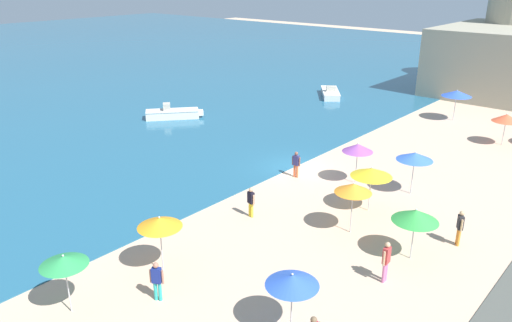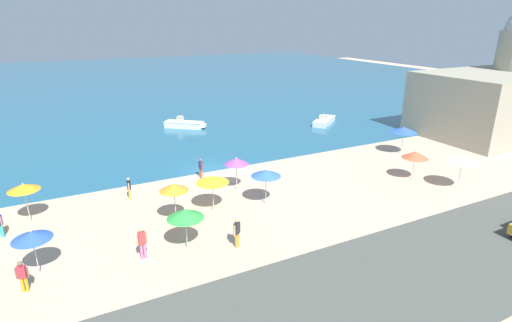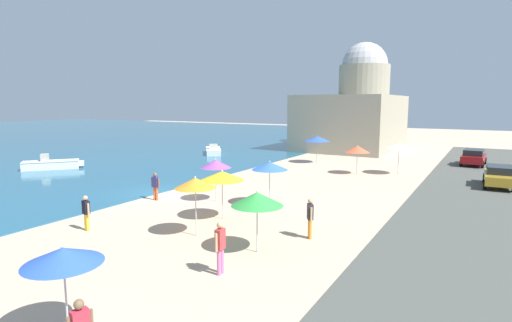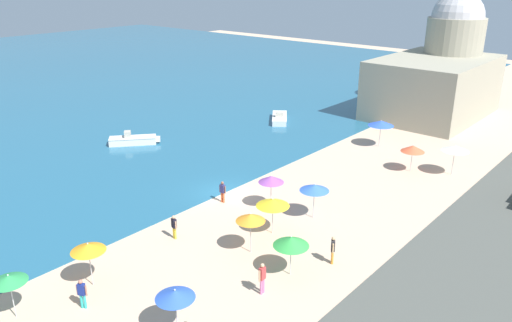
{
  "view_description": "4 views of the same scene",
  "coord_description": "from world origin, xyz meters",
  "px_view_note": "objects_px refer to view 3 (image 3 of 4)",
  "views": [
    {
      "loc": [
        -24.27,
        -17.81,
        11.9
      ],
      "look_at": [
        -2.3,
        1.19,
        0.84
      ],
      "focal_mm": 35.0,
      "sensor_mm": 36.0,
      "label": 1
    },
    {
      "loc": [
        -10.68,
        -29.35,
        11.93
      ],
      "look_at": [
        2.41,
        -3.72,
        1.74
      ],
      "focal_mm": 28.0,
      "sensor_mm": 36.0,
      "label": 2
    },
    {
      "loc": [
        -18.14,
        -17.93,
        5.73
      ],
      "look_at": [
        4.68,
        -4.57,
        1.89
      ],
      "focal_mm": 28.0,
      "sensor_mm": 36.0,
      "label": 3
    },
    {
      "loc": [
        -24.63,
        -24.7,
        15.95
      ],
      "look_at": [
        5.2,
        1.2,
        0.87
      ],
      "focal_mm": 35.0,
      "sensor_mm": 36.0,
      "label": 4
    }
  ],
  "objects_px": {
    "beach_umbrella_4": "(216,164)",
    "bather_2": "(155,185)",
    "skiff_nearshore": "(51,164)",
    "harbor_fortress": "(357,111)",
    "beach_umbrella_0": "(357,149)",
    "parked_car_1": "(474,157)",
    "beach_umbrella_5": "(63,256)",
    "beach_umbrella_8": "(270,166)",
    "parked_car_0": "(499,176)",
    "bather_0": "(220,245)",
    "beach_umbrella_10": "(257,199)",
    "beach_umbrella_2": "(222,176)",
    "beach_umbrella_6": "(317,139)",
    "bather_5": "(310,216)",
    "beach_umbrella_7": "(399,146)",
    "beach_umbrella_11": "(195,183)",
    "skiff_offshore": "(213,151)",
    "bather_3": "(86,211)"
  },
  "relations": [
    {
      "from": "beach_umbrella_2",
      "to": "beach_umbrella_6",
      "type": "xyz_separation_m",
      "value": [
        20.12,
        3.02,
        0.15
      ]
    },
    {
      "from": "beach_umbrella_8",
      "to": "parked_car_0",
      "type": "relative_size",
      "value": 0.62
    },
    {
      "from": "beach_umbrella_6",
      "to": "bather_5",
      "type": "relative_size",
      "value": 1.52
    },
    {
      "from": "beach_umbrella_10",
      "to": "skiff_nearshore",
      "type": "height_order",
      "value": "beach_umbrella_10"
    },
    {
      "from": "beach_umbrella_4",
      "to": "beach_umbrella_5",
      "type": "distance_m",
      "value": 14.09
    },
    {
      "from": "beach_umbrella_11",
      "to": "bather_5",
      "type": "bearing_deg",
      "value": -63.55
    },
    {
      "from": "beach_umbrella_0",
      "to": "skiff_nearshore",
      "type": "height_order",
      "value": "beach_umbrella_0"
    },
    {
      "from": "beach_umbrella_5",
      "to": "skiff_nearshore",
      "type": "height_order",
      "value": "beach_umbrella_5"
    },
    {
      "from": "beach_umbrella_2",
      "to": "parked_car_0",
      "type": "relative_size",
      "value": 0.61
    },
    {
      "from": "beach_umbrella_10",
      "to": "bather_5",
      "type": "xyz_separation_m",
      "value": [
        2.52,
        -1.15,
        -1.13
      ]
    },
    {
      "from": "beach_umbrella_0",
      "to": "bather_0",
      "type": "bearing_deg",
      "value": -175.69
    },
    {
      "from": "bather_2",
      "to": "skiff_nearshore",
      "type": "distance_m",
      "value": 16.22
    },
    {
      "from": "beach_umbrella_6",
      "to": "bather_2",
      "type": "height_order",
      "value": "beach_umbrella_6"
    },
    {
      "from": "skiff_nearshore",
      "to": "harbor_fortress",
      "type": "bearing_deg",
      "value": -29.1
    },
    {
      "from": "beach_umbrella_0",
      "to": "parked_car_1",
      "type": "xyz_separation_m",
      "value": [
        9.56,
        -8.06,
        -1.2
      ]
    },
    {
      "from": "beach_umbrella_5",
      "to": "beach_umbrella_7",
      "type": "height_order",
      "value": "beach_umbrella_7"
    },
    {
      "from": "beach_umbrella_4",
      "to": "bather_2",
      "type": "xyz_separation_m",
      "value": [
        -1.63,
        3.24,
        -1.3
      ]
    },
    {
      "from": "beach_umbrella_11",
      "to": "bather_2",
      "type": "relative_size",
      "value": 1.59
    },
    {
      "from": "beach_umbrella_5",
      "to": "bather_3",
      "type": "height_order",
      "value": "beach_umbrella_5"
    },
    {
      "from": "beach_umbrella_5",
      "to": "skiff_offshore",
      "type": "relative_size",
      "value": 0.51
    },
    {
      "from": "beach_umbrella_7",
      "to": "skiff_offshore",
      "type": "distance_m",
      "value": 21.01
    },
    {
      "from": "beach_umbrella_4",
      "to": "beach_umbrella_5",
      "type": "height_order",
      "value": "beach_umbrella_4"
    },
    {
      "from": "beach_umbrella_2",
      "to": "parked_car_0",
      "type": "distance_m",
      "value": 19.81
    },
    {
      "from": "beach_umbrella_0",
      "to": "bather_3",
      "type": "xyz_separation_m",
      "value": [
        -20.66,
        6.35,
        -1.13
      ]
    },
    {
      "from": "beach_umbrella_2",
      "to": "beach_umbrella_8",
      "type": "distance_m",
      "value": 3.62
    },
    {
      "from": "beach_umbrella_11",
      "to": "harbor_fortress",
      "type": "relative_size",
      "value": 0.16
    },
    {
      "from": "beach_umbrella_10",
      "to": "skiff_offshore",
      "type": "height_order",
      "value": "beach_umbrella_10"
    },
    {
      "from": "beach_umbrella_5",
      "to": "beach_umbrella_10",
      "type": "xyz_separation_m",
      "value": [
        7.32,
        -1.1,
        -0.02
      ]
    },
    {
      "from": "bather_0",
      "to": "parked_car_0",
      "type": "xyz_separation_m",
      "value": [
        21.08,
        -8.3,
        -0.21
      ]
    },
    {
      "from": "beach_umbrella_4",
      "to": "beach_umbrella_0",
      "type": "bearing_deg",
      "value": -18.89
    },
    {
      "from": "beach_umbrella_8",
      "to": "bather_0",
      "type": "distance_m",
      "value": 9.49
    },
    {
      "from": "beach_umbrella_8",
      "to": "parked_car_0",
      "type": "distance_m",
      "value": 16.63
    },
    {
      "from": "beach_umbrella_5",
      "to": "bather_2",
      "type": "relative_size",
      "value": 1.45
    },
    {
      "from": "bather_0",
      "to": "beach_umbrella_4",
      "type": "bearing_deg",
      "value": 36.83
    },
    {
      "from": "beach_umbrella_6",
      "to": "skiff_nearshore",
      "type": "distance_m",
      "value": 24.1
    },
    {
      "from": "beach_umbrella_6",
      "to": "parked_car_1",
      "type": "xyz_separation_m",
      "value": [
        5.48,
        -13.17,
        -1.5
      ]
    },
    {
      "from": "parked_car_1",
      "to": "skiff_nearshore",
      "type": "xyz_separation_m",
      "value": [
        -20.85,
        31.64,
        -0.37
      ]
    },
    {
      "from": "bather_2",
      "to": "harbor_fortress",
      "type": "bearing_deg",
      "value": -2.79
    },
    {
      "from": "parked_car_1",
      "to": "parked_car_0",
      "type": "bearing_deg",
      "value": -169.36
    },
    {
      "from": "beach_umbrella_11",
      "to": "bather_5",
      "type": "height_order",
      "value": "beach_umbrella_11"
    },
    {
      "from": "beach_umbrella_5",
      "to": "harbor_fortress",
      "type": "distance_m",
      "value": 47.11
    },
    {
      "from": "parked_car_1",
      "to": "harbor_fortress",
      "type": "height_order",
      "value": "harbor_fortress"
    },
    {
      "from": "beach_umbrella_10",
      "to": "beach_umbrella_8",
      "type": "bearing_deg",
      "value": 24.6
    },
    {
      "from": "bather_0",
      "to": "skiff_nearshore",
      "type": "relative_size",
      "value": 0.41
    },
    {
      "from": "beach_umbrella_4",
      "to": "bather_2",
      "type": "bearing_deg",
      "value": 116.71
    },
    {
      "from": "beach_umbrella_0",
      "to": "beach_umbrella_11",
      "type": "distance_m",
      "value": 18.8
    },
    {
      "from": "beach_umbrella_8",
      "to": "parked_car_1",
      "type": "height_order",
      "value": "beach_umbrella_8"
    },
    {
      "from": "bather_5",
      "to": "skiff_offshore",
      "type": "xyz_separation_m",
      "value": [
        21.01,
        20.59,
        -0.58
      ]
    },
    {
      "from": "parked_car_1",
      "to": "skiff_nearshore",
      "type": "distance_m",
      "value": 37.89
    },
    {
      "from": "bather_0",
      "to": "parked_car_1",
      "type": "xyz_separation_m",
      "value": [
        30.99,
        -6.44,
        -0.19
      ]
    }
  ]
}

